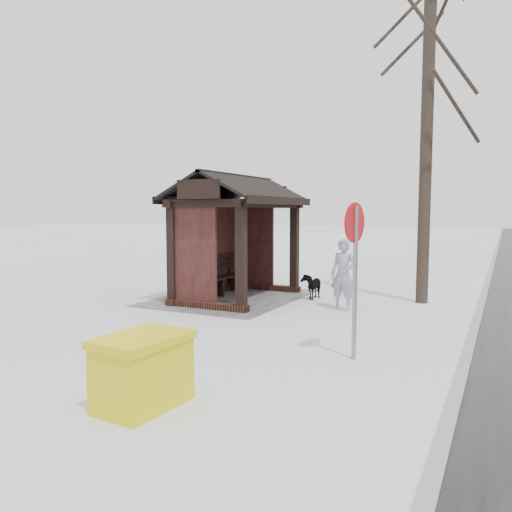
{
  "coord_description": "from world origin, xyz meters",
  "views": [
    {
      "loc": [
        10.85,
        5.96,
        2.19
      ],
      "look_at": [
        0.6,
        0.8,
        1.15
      ],
      "focal_mm": 35.0,
      "sensor_mm": 36.0,
      "label": 1
    }
  ],
  "objects": [
    {
      "name": "ground",
      "position": [
        0.0,
        0.0,
        0.0
      ],
      "size": [
        120.0,
        120.0,
        0.0
      ],
      "primitive_type": "plane",
      "color": "white",
      "rests_on": "ground"
    },
    {
      "name": "kerb",
      "position": [
        0.0,
        5.5,
        0.01
      ],
      "size": [
        120.0,
        0.15,
        0.06
      ],
      "primitive_type": "cube",
      "color": "gray",
      "rests_on": "ground"
    },
    {
      "name": "trampled_patch",
      "position": [
        0.0,
        -0.2,
        0.01
      ],
      "size": [
        4.2,
        3.2,
        0.02
      ],
      "primitive_type": "cube",
      "color": "gray",
      "rests_on": "ground"
    },
    {
      "name": "bus_shelter",
      "position": [
        0.0,
        -0.16,
        2.17
      ],
      "size": [
        3.6,
        2.4,
        3.09
      ],
      "color": "#341812",
      "rests_on": "ground"
    },
    {
      "name": "tree_near",
      "position": [
        -1.5,
        4.2,
        6.16
      ],
      "size": [
        3.42,
        3.42,
        9.03
      ],
      "color": "black",
      "rests_on": "ground"
    },
    {
      "name": "pedestrian",
      "position": [
        0.24,
        2.78,
        0.79
      ],
      "size": [
        0.44,
        0.62,
        1.59
      ],
      "primitive_type": "imported",
      "rotation": [
        0.0,
        0.0,
        1.46
      ],
      "color": "#9D95AF",
      "rests_on": "ground"
    },
    {
      "name": "dog",
      "position": [
        -0.83,
        1.65,
        0.33
      ],
      "size": [
        0.78,
        0.38,
        0.65
      ],
      "primitive_type": "imported",
      "rotation": [
        0.0,
        0.0,
        1.6
      ],
      "color": "black",
      "rests_on": "ground"
    },
    {
      "name": "grit_bin",
      "position": [
        6.56,
        2.39,
        0.41
      ],
      "size": [
        1.1,
        0.78,
        0.82
      ],
      "rotation": [
        0.0,
        0.0,
        -0.05
      ],
      "color": "yellow",
      "rests_on": "ground"
    },
    {
      "name": "road_sign",
      "position": [
        3.73,
        3.98,
        1.67
      ],
      "size": [
        0.59,
        0.15,
        2.32
      ],
      "rotation": [
        0.0,
        0.0,
        -0.19
      ],
      "color": "gray",
      "rests_on": "ground"
    }
  ]
}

